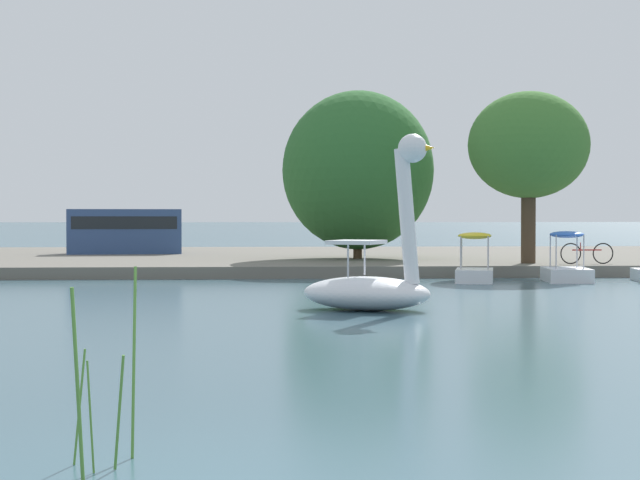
{
  "coord_description": "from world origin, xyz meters",
  "views": [
    {
      "loc": [
        0.27,
        -7.58,
        1.95
      ],
      "look_at": [
        1.91,
        17.81,
        1.38
      ],
      "focal_mm": 60.85,
      "sensor_mm": 36.0,
      "label": 1
    }
  ],
  "objects_px": {
    "bicycle_parked": "(587,253)",
    "tree_willow_near_path": "(358,170)",
    "swan_boat": "(372,277)",
    "pedal_boat_blue": "(567,267)",
    "pedal_boat_yellow": "(475,267)",
    "tree_broadleaf_behind_dock": "(529,146)",
    "parked_van": "(125,230)"
  },
  "relations": [
    {
      "from": "bicycle_parked",
      "to": "tree_willow_near_path",
      "type": "bearing_deg",
      "value": 144.52
    },
    {
      "from": "swan_boat",
      "to": "tree_willow_near_path",
      "type": "relative_size",
      "value": 0.46
    },
    {
      "from": "swan_boat",
      "to": "pedal_boat_blue",
      "type": "bearing_deg",
      "value": 53.8
    },
    {
      "from": "pedal_boat_yellow",
      "to": "pedal_boat_blue",
      "type": "relative_size",
      "value": 0.95
    },
    {
      "from": "pedal_boat_yellow",
      "to": "tree_broadleaf_behind_dock",
      "type": "distance_m",
      "value": 6.16
    },
    {
      "from": "pedal_boat_blue",
      "to": "bicycle_parked",
      "type": "bearing_deg",
      "value": 63.23
    },
    {
      "from": "tree_willow_near_path",
      "to": "parked_van",
      "type": "xyz_separation_m",
      "value": [
        -9.18,
        5.8,
        -2.25
      ]
    },
    {
      "from": "bicycle_parked",
      "to": "pedal_boat_blue",
      "type": "bearing_deg",
      "value": -116.77
    },
    {
      "from": "tree_broadleaf_behind_dock",
      "to": "bicycle_parked",
      "type": "bearing_deg",
      "value": -21.57
    },
    {
      "from": "bicycle_parked",
      "to": "swan_boat",
      "type": "bearing_deg",
      "value": -123.96
    },
    {
      "from": "swan_boat",
      "to": "tree_broadleaf_behind_dock",
      "type": "height_order",
      "value": "tree_broadleaf_behind_dock"
    },
    {
      "from": "swan_boat",
      "to": "bicycle_parked",
      "type": "xyz_separation_m",
      "value": [
        8.49,
        12.6,
        0.03
      ]
    },
    {
      "from": "tree_broadleaf_behind_dock",
      "to": "bicycle_parked",
      "type": "height_order",
      "value": "tree_broadleaf_behind_dock"
    },
    {
      "from": "pedal_boat_blue",
      "to": "tree_willow_near_path",
      "type": "relative_size",
      "value": 0.28
    },
    {
      "from": "tree_willow_near_path",
      "to": "tree_broadleaf_behind_dock",
      "type": "bearing_deg",
      "value": -39.32
    },
    {
      "from": "pedal_boat_blue",
      "to": "pedal_boat_yellow",
      "type": "bearing_deg",
      "value": -177.98
    },
    {
      "from": "pedal_boat_yellow",
      "to": "parked_van",
      "type": "relative_size",
      "value": 0.44
    },
    {
      "from": "pedal_boat_yellow",
      "to": "bicycle_parked",
      "type": "relative_size",
      "value": 1.19
    },
    {
      "from": "pedal_boat_yellow",
      "to": "tree_broadleaf_behind_dock",
      "type": "xyz_separation_m",
      "value": [
        2.65,
        4.03,
        3.83
      ]
    },
    {
      "from": "pedal_boat_yellow",
      "to": "swan_boat",
      "type": "bearing_deg",
      "value": -113.73
    },
    {
      "from": "pedal_boat_blue",
      "to": "parked_van",
      "type": "relative_size",
      "value": 0.47
    },
    {
      "from": "tree_broadleaf_behind_dock",
      "to": "parked_van",
      "type": "height_order",
      "value": "tree_broadleaf_behind_dock"
    },
    {
      "from": "pedal_boat_blue",
      "to": "bicycle_parked",
      "type": "distance_m",
      "value": 3.63
    },
    {
      "from": "swan_boat",
      "to": "tree_broadleaf_behind_dock",
      "type": "relative_size",
      "value": 0.63
    },
    {
      "from": "pedal_boat_yellow",
      "to": "tree_willow_near_path",
      "type": "height_order",
      "value": "tree_willow_near_path"
    },
    {
      "from": "pedal_boat_blue",
      "to": "tree_broadleaf_behind_dock",
      "type": "xyz_separation_m",
      "value": [
        -0.13,
        3.93,
        3.83
      ]
    },
    {
      "from": "pedal_boat_yellow",
      "to": "pedal_boat_blue",
      "type": "bearing_deg",
      "value": 2.02
    },
    {
      "from": "pedal_boat_blue",
      "to": "tree_broadleaf_behind_dock",
      "type": "height_order",
      "value": "tree_broadleaf_behind_dock"
    },
    {
      "from": "pedal_boat_yellow",
      "to": "parked_van",
      "type": "height_order",
      "value": "parked_van"
    },
    {
      "from": "swan_boat",
      "to": "pedal_boat_blue",
      "type": "distance_m",
      "value": 11.61
    },
    {
      "from": "pedal_boat_yellow",
      "to": "tree_willow_near_path",
      "type": "xyz_separation_m",
      "value": [
        -2.62,
        8.34,
        3.19
      ]
    },
    {
      "from": "parked_van",
      "to": "tree_willow_near_path",
      "type": "bearing_deg",
      "value": -32.28
    }
  ]
}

